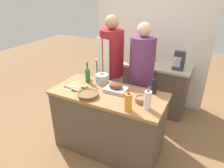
% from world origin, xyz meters
% --- Properties ---
extents(ground_plane, '(12.00, 12.00, 0.00)m').
position_xyz_m(ground_plane, '(0.00, 0.00, 0.00)').
color(ground_plane, '#8E6642').
extents(kitchen_island, '(1.51, 0.70, 0.92)m').
position_xyz_m(kitchen_island, '(0.00, 0.00, 0.46)').
color(kitchen_island, brown).
rests_on(kitchen_island, ground_plane).
extents(back_counter, '(1.74, 0.60, 0.91)m').
position_xyz_m(back_counter, '(0.00, 1.37, 0.46)').
color(back_counter, brown).
rests_on(back_counter, ground_plane).
extents(back_wall, '(2.24, 0.10, 2.55)m').
position_xyz_m(back_wall, '(0.00, 1.72, 1.27)').
color(back_wall, silver).
rests_on(back_wall, ground_plane).
extents(roasting_pan, '(0.30, 0.22, 0.11)m').
position_xyz_m(roasting_pan, '(0.07, 0.08, 0.96)').
color(roasting_pan, '#BCBCC1').
rests_on(roasting_pan, kitchen_island).
extents(wicker_basket, '(0.27, 0.27, 0.05)m').
position_xyz_m(wicker_basket, '(-0.18, -0.21, 0.94)').
color(wicker_basket, brown).
rests_on(wicker_basket, kitchen_island).
extents(cutting_board, '(0.30, 0.24, 0.02)m').
position_xyz_m(cutting_board, '(-0.48, -0.06, 0.92)').
color(cutting_board, '#AD7F51').
rests_on(cutting_board, kitchen_island).
extents(stock_pot, '(0.19, 0.19, 0.15)m').
position_xyz_m(stock_pot, '(-0.23, 0.24, 0.98)').
color(stock_pot, '#B7B7BC').
rests_on(stock_pot, kitchen_island).
extents(mixing_bowl, '(0.15, 0.15, 0.07)m').
position_xyz_m(mixing_bowl, '(0.46, -0.03, 0.95)').
color(mixing_bowl, '#846647').
rests_on(mixing_bowl, kitchen_island).
extents(juice_jug, '(0.09, 0.09, 0.23)m').
position_xyz_m(juice_jug, '(0.39, -0.27, 1.02)').
color(juice_jug, orange).
rests_on(juice_jug, kitchen_island).
extents(milk_jug, '(0.08, 0.08, 0.23)m').
position_xyz_m(milk_jug, '(0.57, -0.13, 1.02)').
color(milk_jug, white).
rests_on(milk_jug, kitchen_island).
extents(wine_bottle_green, '(0.07, 0.07, 0.31)m').
position_xyz_m(wine_bottle_green, '(0.53, 0.26, 1.04)').
color(wine_bottle_green, black).
rests_on(wine_bottle_green, kitchen_island).
extents(wine_bottle_dark, '(0.07, 0.07, 0.30)m').
position_xyz_m(wine_bottle_dark, '(-0.42, 0.16, 1.04)').
color(wine_bottle_dark, '#28662D').
rests_on(wine_bottle_dark, kitchen_island).
extents(wine_glass_left, '(0.07, 0.07, 0.13)m').
position_xyz_m(wine_glass_left, '(-0.47, 0.26, 1.01)').
color(wine_glass_left, silver).
rests_on(wine_glass_left, kitchen_island).
extents(knife_chef, '(0.29, 0.11, 0.01)m').
position_xyz_m(knife_chef, '(-0.40, -0.08, 0.94)').
color(knife_chef, '#B7B7BC').
rests_on(knife_chef, cutting_board).
extents(knife_paring, '(0.20, 0.07, 0.01)m').
position_xyz_m(knife_paring, '(-0.47, -0.18, 0.92)').
color(knife_paring, '#B7B7BC').
rests_on(knife_paring, kitchen_island).
extents(stand_mixer, '(0.18, 0.14, 0.32)m').
position_xyz_m(stand_mixer, '(0.65, 1.27, 1.04)').
color(stand_mixer, '#333842').
rests_on(stand_mixer, back_counter).
extents(condiment_bottle_tall, '(0.07, 0.07, 0.20)m').
position_xyz_m(condiment_bottle_tall, '(0.17, 1.46, 1.01)').
color(condiment_bottle_tall, maroon).
rests_on(condiment_bottle_tall, back_counter).
extents(condiment_bottle_short, '(0.06, 0.06, 0.15)m').
position_xyz_m(condiment_bottle_short, '(-0.55, 1.23, 0.98)').
color(condiment_bottle_short, maroon).
rests_on(condiment_bottle_short, back_counter).
extents(condiment_bottle_extra, '(0.05, 0.05, 0.17)m').
position_xyz_m(condiment_bottle_extra, '(-0.11, 1.28, 0.99)').
color(condiment_bottle_extra, maroon).
rests_on(condiment_bottle_extra, back_counter).
extents(person_cook_aproned, '(0.39, 0.41, 1.81)m').
position_xyz_m(person_cook_aproned, '(-0.29, 0.66, 1.00)').
color(person_cook_aproned, beige).
rests_on(person_cook_aproned, ground_plane).
extents(person_cook_guest, '(0.37, 0.37, 1.74)m').
position_xyz_m(person_cook_guest, '(0.21, 0.67, 0.96)').
color(person_cook_guest, beige).
rests_on(person_cook_guest, ground_plane).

